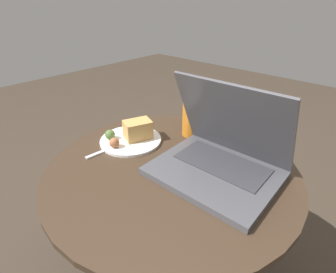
% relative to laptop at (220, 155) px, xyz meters
% --- Properties ---
extents(table, '(0.72, 0.72, 0.52)m').
position_rel_laptop_xyz_m(table, '(-0.11, -0.07, -0.21)').
color(table, black).
rests_on(table, ground_plane).
extents(laptop, '(0.33, 0.27, 0.26)m').
position_rel_laptop_xyz_m(laptop, '(0.00, 0.00, 0.00)').
color(laptop, '#47474C').
rests_on(laptop, table).
extents(beer_glass, '(0.07, 0.07, 0.18)m').
position_rel_laptop_xyz_m(beer_glass, '(-0.19, 0.12, 0.04)').
color(beer_glass, '#C6701E').
rests_on(beer_glass, table).
extents(snack_plate, '(0.20, 0.20, 0.07)m').
position_rel_laptop_xyz_m(snack_plate, '(-0.31, -0.05, -0.03)').
color(snack_plate, white).
rests_on(snack_plate, table).
extents(fork, '(0.04, 0.19, 0.00)m').
position_rel_laptop_xyz_m(fork, '(-0.32, -0.11, -0.05)').
color(fork, silver).
rests_on(fork, table).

